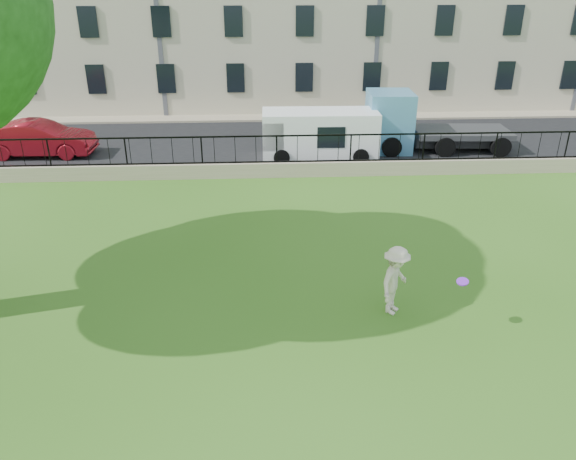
{
  "coord_description": "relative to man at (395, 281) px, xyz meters",
  "views": [
    {
      "loc": [
        -0.71,
        -9.83,
        7.65
      ],
      "look_at": [
        0.0,
        3.5,
        1.49
      ],
      "focal_mm": 35.0,
      "sensor_mm": 36.0,
      "label": 1
    }
  ],
  "objects": [
    {
      "name": "street",
      "position": [
        -2.5,
        14.93,
        -0.88
      ],
      "size": [
        60.0,
        9.0,
        0.01
      ],
      "primitive_type": "cube",
      "color": "black",
      "rests_on": "ground"
    },
    {
      "name": "blue_truck",
      "position": [
        5.04,
        13.63,
        0.47
      ],
      "size": [
        6.54,
        2.6,
        2.7
      ],
      "primitive_type": "cube",
      "rotation": [
        0.0,
        0.0,
        -0.05
      ],
      "color": "#5293C0",
      "rests_on": "street"
    },
    {
      "name": "man",
      "position": [
        0.0,
        0.0,
        0.0
      ],
      "size": [
        1.2,
        1.31,
        1.76
      ],
      "primitive_type": "imported",
      "rotation": [
        0.0,
        0.0,
        0.94
      ],
      "color": "beige",
      "rests_on": "ground"
    },
    {
      "name": "ground",
      "position": [
        -2.5,
        -1.77,
        -0.88
      ],
      "size": [
        120.0,
        120.0,
        0.0
      ],
      "primitive_type": "plane",
      "color": "#306117",
      "rests_on": "ground"
    },
    {
      "name": "white_van",
      "position": [
        -0.5,
        12.63,
        0.18
      ],
      "size": [
        5.09,
        2.07,
        2.12
      ],
      "primitive_type": "cube",
      "rotation": [
        0.0,
        0.0,
        -0.02
      ],
      "color": "white",
      "rests_on": "street"
    },
    {
      "name": "red_sedan",
      "position": [
        -13.08,
        13.63,
        -0.09
      ],
      "size": [
        4.83,
        1.78,
        1.58
      ],
      "primitive_type": "imported",
      "rotation": [
        0.0,
        0.0,
        1.55
      ],
      "color": "maroon",
      "rests_on": "street"
    },
    {
      "name": "sidewalk",
      "position": [
        -2.5,
        20.13,
        -0.82
      ],
      "size": [
        60.0,
        1.4,
        0.12
      ],
      "primitive_type": "cube",
      "color": "gray",
      "rests_on": "ground"
    },
    {
      "name": "frisbee",
      "position": [
        1.28,
        -0.91,
        0.46
      ],
      "size": [
        0.29,
        0.3,
        0.12
      ],
      "primitive_type": "cylinder",
      "rotation": [
        0.21,
        -0.14,
        -0.12
      ],
      "color": "#7B26D7"
    },
    {
      "name": "iron_railing",
      "position": [
        -2.5,
        10.23,
        0.27
      ],
      "size": [
        50.0,
        0.05,
        1.13
      ],
      "color": "black",
      "rests_on": "retaining_wall"
    },
    {
      "name": "retaining_wall",
      "position": [
        -2.5,
        10.23,
        -0.58
      ],
      "size": [
        50.0,
        0.4,
        0.6
      ],
      "primitive_type": "cube",
      "color": "gray",
      "rests_on": "ground"
    }
  ]
}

